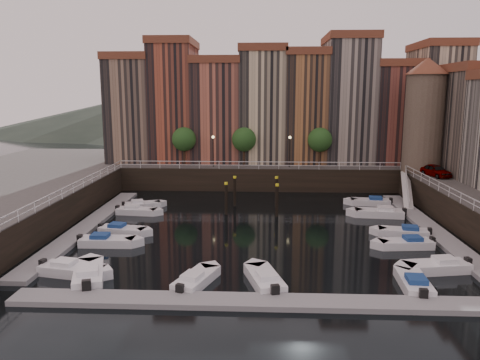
{
  "coord_description": "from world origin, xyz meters",
  "views": [
    {
      "loc": [
        0.31,
        -43.53,
        12.62
      ],
      "look_at": [
        -1.87,
        4.0,
        3.78
      ],
      "focal_mm": 35.0,
      "sensor_mm": 36.0,
      "label": 1
    }
  ],
  "objects_px": {
    "corner_tower": "(424,114)",
    "car_a": "(436,171)",
    "boat_left_0": "(71,270)",
    "boat_left_2": "(122,230)",
    "gangway": "(407,188)",
    "boat_left_1": "(106,241)",
    "mooring_pilings": "(254,196)"
  },
  "relations": [
    {
      "from": "boat_left_2",
      "to": "car_a",
      "type": "distance_m",
      "value": 35.81
    },
    {
      "from": "mooring_pilings",
      "to": "boat_left_0",
      "type": "bearing_deg",
      "value": -123.61
    },
    {
      "from": "corner_tower",
      "to": "boat_left_0",
      "type": "distance_m",
      "value": 44.01
    },
    {
      "from": "boat_left_2",
      "to": "car_a",
      "type": "height_order",
      "value": "car_a"
    },
    {
      "from": "boat_left_0",
      "to": "boat_left_2",
      "type": "height_order",
      "value": "boat_left_0"
    },
    {
      "from": "boat_left_2",
      "to": "car_a",
      "type": "xyz_separation_m",
      "value": [
        32.85,
        13.85,
        3.37
      ]
    },
    {
      "from": "boat_left_1",
      "to": "car_a",
      "type": "xyz_separation_m",
      "value": [
        33.18,
        17.21,
        3.35
      ]
    },
    {
      "from": "boat_left_2",
      "to": "gangway",
      "type": "bearing_deg",
      "value": 34.19
    },
    {
      "from": "gangway",
      "to": "corner_tower",
      "type": "bearing_deg",
      "value": 57.2
    },
    {
      "from": "corner_tower",
      "to": "mooring_pilings",
      "type": "height_order",
      "value": "corner_tower"
    },
    {
      "from": "mooring_pilings",
      "to": "corner_tower",
      "type": "bearing_deg",
      "value": 22.53
    },
    {
      "from": "corner_tower",
      "to": "gangway",
      "type": "height_order",
      "value": "corner_tower"
    },
    {
      "from": "boat_left_0",
      "to": "boat_left_1",
      "type": "xyz_separation_m",
      "value": [
        0.36,
        6.48,
        -0.01
      ]
    },
    {
      "from": "corner_tower",
      "to": "car_a",
      "type": "relative_size",
      "value": 3.27
    },
    {
      "from": "corner_tower",
      "to": "boat_left_1",
      "type": "bearing_deg",
      "value": -147.41
    },
    {
      "from": "corner_tower",
      "to": "boat_left_2",
      "type": "height_order",
      "value": "corner_tower"
    },
    {
      "from": "boat_left_0",
      "to": "boat_left_1",
      "type": "relative_size",
      "value": 1.04
    },
    {
      "from": "mooring_pilings",
      "to": "car_a",
      "type": "height_order",
      "value": "car_a"
    },
    {
      "from": "gangway",
      "to": "boat_left_0",
      "type": "height_order",
      "value": "gangway"
    },
    {
      "from": "corner_tower",
      "to": "gangway",
      "type": "distance_m",
      "value": 9.86
    },
    {
      "from": "corner_tower",
      "to": "boat_left_1",
      "type": "distance_m",
      "value": 40.01
    },
    {
      "from": "boat_left_2",
      "to": "corner_tower",
      "type": "bearing_deg",
      "value": 38.78
    },
    {
      "from": "boat_left_0",
      "to": "boat_left_2",
      "type": "distance_m",
      "value": 9.86
    },
    {
      "from": "boat_left_1",
      "to": "car_a",
      "type": "distance_m",
      "value": 37.53
    },
    {
      "from": "corner_tower",
      "to": "gangway",
      "type": "relative_size",
      "value": 1.66
    },
    {
      "from": "boat_left_0",
      "to": "boat_left_1",
      "type": "height_order",
      "value": "boat_left_0"
    },
    {
      "from": "mooring_pilings",
      "to": "car_a",
      "type": "relative_size",
      "value": 1.36
    },
    {
      "from": "mooring_pilings",
      "to": "boat_left_2",
      "type": "bearing_deg",
      "value": -142.67
    },
    {
      "from": "gangway",
      "to": "mooring_pilings",
      "type": "bearing_deg",
      "value": -167.19
    },
    {
      "from": "boat_left_0",
      "to": "car_a",
      "type": "xyz_separation_m",
      "value": [
        33.54,
        23.69,
        3.34
      ]
    },
    {
      "from": "corner_tower",
      "to": "boat_left_0",
      "type": "xyz_separation_m",
      "value": [
        -33.03,
        -27.37,
        -9.82
      ]
    },
    {
      "from": "mooring_pilings",
      "to": "boat_left_1",
      "type": "distance_m",
      "value": 17.42
    }
  ]
}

